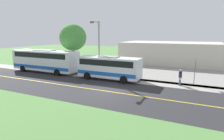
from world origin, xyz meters
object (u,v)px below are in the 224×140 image
object	(u,v)px
stop_sign	(195,67)
street_light_pole	(99,47)
pedestrian_with_bags	(180,77)
commercial_building	(170,53)
shuttle_bus_front	(109,67)
tree_curbside	(73,38)
transit_bus_rear	(45,60)

from	to	relation	value
stop_sign	street_light_pole	size ratio (longest dim) A/B	0.41
pedestrian_with_bags	commercial_building	xyz separation A→B (m)	(-16.15, -3.41, 1.00)
shuttle_bus_front	pedestrian_with_bags	distance (m)	8.18
shuttle_bus_front	street_light_pole	bearing A→B (deg)	-103.30
shuttle_bus_front	tree_curbside	size ratio (longest dim) A/B	1.13
commercial_building	street_light_pole	bearing A→B (deg)	-21.01
pedestrian_with_bags	stop_sign	size ratio (longest dim) A/B	0.61
stop_sign	tree_curbside	world-z (taller)	tree_curbside
commercial_building	tree_curbside	bearing A→B (deg)	-40.82
transit_bus_rear	street_light_pole	distance (m)	8.94
stop_sign	street_light_pole	world-z (taller)	street_light_pole
stop_sign	street_light_pole	xyz separation A→B (m)	(1.24, -11.14, 1.94)
tree_curbside	commercial_building	size ratio (longest dim) A/B	0.40
shuttle_bus_front	transit_bus_rear	size ratio (longest dim) A/B	0.74
stop_sign	street_light_pole	distance (m)	11.38
shuttle_bus_front	transit_bus_rear	distance (m)	10.33
transit_bus_rear	street_light_pole	world-z (taller)	street_light_pole
stop_sign	street_light_pole	bearing A→B (deg)	-83.66
street_light_pole	transit_bus_rear	bearing A→B (deg)	-87.85
stop_sign	commercial_building	bearing A→B (deg)	-162.61
shuttle_bus_front	pedestrian_with_bags	xyz separation A→B (m)	(-0.78, 8.12, -0.61)
pedestrian_with_bags	street_light_pole	xyz separation A→B (m)	(0.39, -9.77, 2.95)
pedestrian_with_bags	commercial_building	distance (m)	16.54
tree_curbside	stop_sign	bearing A→B (deg)	85.60
street_light_pole	shuttle_bus_front	bearing A→B (deg)	76.70
shuttle_bus_front	commercial_building	size ratio (longest dim) A/B	0.45
street_light_pole	tree_curbside	xyz separation A→B (m)	(-2.54, -5.74, 1.02)
street_light_pole	commercial_building	distance (m)	17.82
shuttle_bus_front	tree_curbside	bearing A→B (deg)	-111.62
transit_bus_rear	pedestrian_with_bags	xyz separation A→B (m)	(-0.72, 18.44, -0.81)
tree_curbside	street_light_pole	bearing A→B (deg)	66.14
pedestrian_with_bags	shuttle_bus_front	bearing A→B (deg)	-84.52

